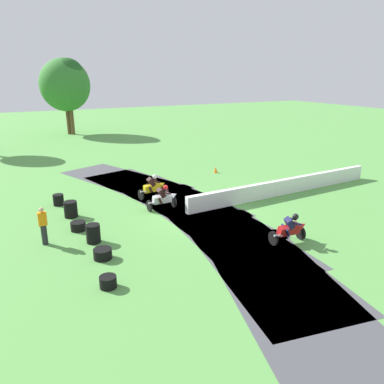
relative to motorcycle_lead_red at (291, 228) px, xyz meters
The scene contains 16 objects.
ground_plane 5.33m from the motorcycle_lead_red, 108.43° to the left, with size 120.00×120.00×0.00m, color #569947.
track_asphalt 5.51m from the motorcycle_lead_red, 114.35° to the left, with size 7.46×25.76×0.01m.
safety_barrier 6.83m from the motorcycle_lead_red, 51.12° to the left, with size 0.30×13.34×0.90m, color white.
motorcycle_lead_red is the anchor object (origin of this frame).
motorcycle_chase_white 6.90m from the motorcycle_lead_red, 117.05° to the left, with size 1.68×0.78×1.43m.
motorcycle_trailing_yellow 8.68m from the motorcycle_lead_red, 109.51° to the left, with size 1.68×0.87×1.42m.
tire_stack_near 7.75m from the motorcycle_lead_red, behind, with size 0.57×0.57×0.40m.
tire_stack_mid_a 7.71m from the motorcycle_lead_red, 163.40° to the left, with size 0.71×0.71×0.40m.
tire_stack_mid_b 8.28m from the motorcycle_lead_red, 152.55° to the left, with size 0.59×0.59×0.80m.
tire_stack_far 9.39m from the motorcycle_lead_red, 144.80° to the left, with size 0.68×0.68×0.40m.
tire_stack_extra_a 10.56m from the motorcycle_lead_red, 136.45° to the left, with size 0.65×0.65×0.80m.
tire_stack_extra_b 12.28m from the motorcycle_lead_red, 130.26° to the left, with size 0.56×0.56×0.60m.
track_marshal 10.26m from the motorcycle_lead_red, 153.61° to the left, with size 0.34×0.24×1.63m.
traffic_cone 11.85m from the motorcycle_lead_red, 74.61° to the left, with size 0.28×0.28×0.44m, color orange.
tree_far_left 35.01m from the motorcycle_lead_red, 94.86° to the left, with size 5.54×5.54×8.43m.
tree_mid_rise 34.66m from the motorcycle_lead_red, 94.38° to the left, with size 3.74×3.74×8.42m.
Camera 1 is at (-8.60, -15.97, 6.85)m, focal length 35.10 mm.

